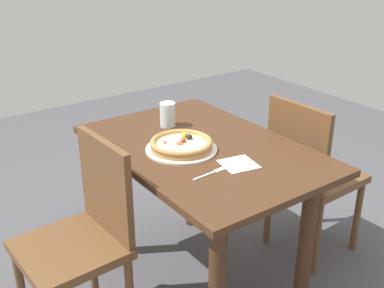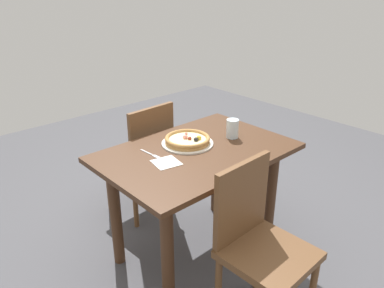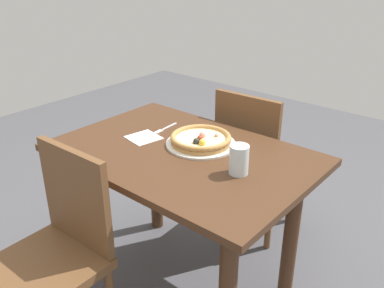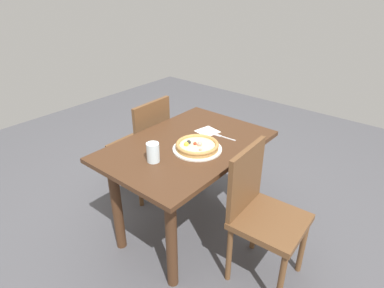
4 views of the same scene
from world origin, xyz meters
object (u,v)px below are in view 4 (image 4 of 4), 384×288
(napkin, at_px, (207,131))
(plate, at_px, (197,149))
(pizza, at_px, (197,145))
(drinking_glass, at_px, (153,152))
(chair_near, at_px, (261,211))
(fork, at_px, (223,137))
(dining_table, at_px, (187,162))
(chair_far, at_px, (144,144))

(napkin, bearing_deg, plate, -156.31)
(pizza, xyz_separation_m, drinking_glass, (-0.28, 0.11, 0.03))
(chair_near, height_order, napkin, chair_near)
(chair_near, xyz_separation_m, fork, (0.26, 0.47, 0.25))
(dining_table, distance_m, chair_near, 0.61)
(dining_table, distance_m, chair_far, 0.62)
(dining_table, xyz_separation_m, drinking_glass, (-0.30, 0.01, 0.20))
(pizza, distance_m, napkin, 0.28)
(dining_table, height_order, plate, plate)
(dining_table, distance_m, fork, 0.31)
(chair_far, xyz_separation_m, plate, (-0.15, -0.70, 0.26))
(chair_far, distance_m, drinking_glass, 0.80)
(fork, bearing_deg, plate, 80.49)
(chair_near, distance_m, chair_far, 1.21)
(drinking_glass, bearing_deg, chair_near, -64.75)
(chair_near, distance_m, fork, 0.59)
(drinking_glass, relative_size, napkin, 0.87)
(pizza, relative_size, fork, 1.69)
(plate, relative_size, fork, 1.94)
(chair_near, xyz_separation_m, napkin, (0.26, 0.61, 0.25))
(dining_table, bearing_deg, pizza, -100.16)
(fork, xyz_separation_m, drinking_glass, (-0.54, 0.14, 0.06))
(dining_table, relative_size, chair_near, 1.30)
(chair_near, bearing_deg, dining_table, -94.45)
(dining_table, height_order, fork, fork)
(dining_table, xyz_separation_m, plate, (-0.02, -0.10, 0.14))
(chair_near, xyz_separation_m, pizza, (-0.00, 0.50, 0.28))
(chair_far, xyz_separation_m, fork, (0.10, -0.73, 0.25))
(chair_near, height_order, chair_far, same)
(chair_near, xyz_separation_m, drinking_glass, (-0.29, 0.61, 0.31))
(plate, height_order, fork, plate)
(dining_table, xyz_separation_m, chair_far, (0.14, 0.60, -0.11))
(dining_table, bearing_deg, fork, -28.47)
(chair_near, height_order, drinking_glass, chair_near)
(dining_table, height_order, chair_far, chair_far)
(chair_far, relative_size, pizza, 3.17)
(chair_near, xyz_separation_m, chair_far, (0.15, 1.20, 0.00))
(chair_far, distance_m, plate, 0.76)
(dining_table, xyz_separation_m, fork, (0.24, -0.13, 0.14))
(pizza, relative_size, napkin, 2.00)
(dining_table, height_order, chair_near, chair_near)
(chair_near, height_order, pizza, chair_near)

